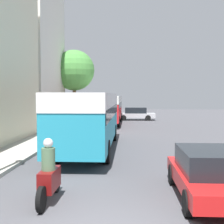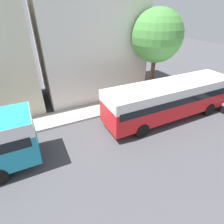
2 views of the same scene
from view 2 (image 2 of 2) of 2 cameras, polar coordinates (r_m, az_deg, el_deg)
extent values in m
cube|color=silver|center=(17.28, -8.18, 28.29)|extent=(6.41, 8.82, 13.51)
cylinder|color=black|center=(12.09, -32.80, -9.76)|extent=(0.28, 1.00, 1.00)
cube|color=red|center=(13.71, 18.43, 4.34)|extent=(2.51, 10.29, 2.32)
cube|color=white|center=(13.40, 18.99, 7.45)|extent=(2.53, 10.35, 0.69)
cube|color=black|center=(13.60, 18.63, 5.43)|extent=(2.56, 9.88, 0.51)
cylinder|color=black|center=(17.08, 23.09, 4.31)|extent=(0.28, 1.00, 1.00)
cylinder|color=black|center=(15.88, 29.00, 0.83)|extent=(0.28, 1.00, 1.00)
cylinder|color=black|center=(13.27, 4.11, -0.64)|extent=(0.28, 1.00, 1.00)
cylinder|color=black|center=(11.69, 9.75, -5.90)|extent=(0.28, 1.00, 1.00)
cylinder|color=black|center=(16.86, 32.55, 0.73)|extent=(0.64, 0.22, 0.64)
cylinder|color=#232838|center=(14.84, 4.11, 3.06)|extent=(0.29, 0.29, 0.76)
cylinder|color=#4C6B4C|center=(14.53, 4.21, 5.49)|extent=(0.37, 0.37, 0.63)
sphere|color=tan|center=(14.36, 4.28, 7.00)|extent=(0.20, 0.20, 0.20)
cylinder|color=brown|center=(16.61, 12.87, 11.08)|extent=(0.36, 0.36, 3.76)
sphere|color=#47893D|center=(15.84, 14.40, 22.90)|extent=(4.19, 4.19, 4.19)
camera|label=1|loc=(23.45, -92.74, -14.51)|focal=50.00mm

